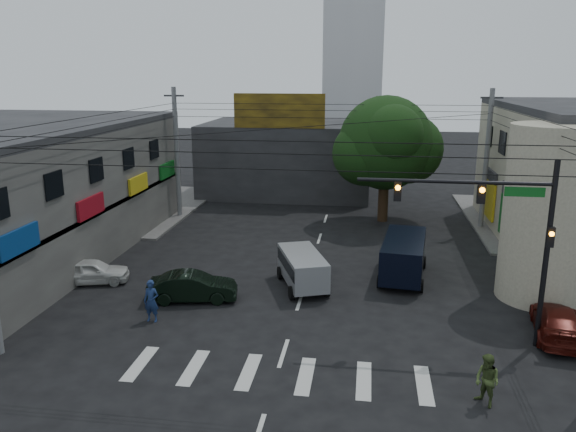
% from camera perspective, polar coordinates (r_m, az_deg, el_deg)
% --- Properties ---
extents(ground, '(160.00, 160.00, 0.00)m').
position_cam_1_polar(ground, '(24.22, 0.63, -10.44)').
color(ground, black).
rests_on(ground, ground).
extents(sidewalk_far_left, '(16.00, 16.00, 0.15)m').
position_cam_1_polar(sidewalk_far_left, '(46.06, -18.97, 0.96)').
color(sidewalk_far_left, '#514F4C').
rests_on(sidewalk_far_left, ground).
extents(corner_column, '(4.00, 4.00, 8.00)m').
position_cam_1_polar(corner_column, '(27.73, 25.01, 0.16)').
color(corner_column, gray).
rests_on(corner_column, ground).
extents(building_far, '(14.00, 10.00, 6.00)m').
position_cam_1_polar(building_far, '(48.81, 0.03, 5.97)').
color(building_far, '#232326').
rests_on(building_far, ground).
extents(billboard, '(7.00, 0.30, 2.60)m').
position_cam_1_polar(billboard, '(43.53, -0.90, 10.64)').
color(billboard, olive).
rests_on(billboard, building_far).
extents(street_tree, '(6.40, 6.40, 8.70)m').
position_cam_1_polar(street_tree, '(39.08, 9.89, 7.30)').
color(street_tree, black).
rests_on(street_tree, ground).
extents(traffic_gantry, '(7.10, 0.35, 7.20)m').
position_cam_1_polar(traffic_gantry, '(22.02, 20.92, -0.63)').
color(traffic_gantry, black).
rests_on(traffic_gantry, ground).
extents(utility_pole_far_left, '(0.32, 0.32, 9.20)m').
position_cam_1_polar(utility_pole_far_left, '(40.47, -11.23, 6.23)').
color(utility_pole_far_left, '#59595B').
rests_on(utility_pole_far_left, ground).
extents(utility_pole_far_right, '(0.32, 0.32, 9.20)m').
position_cam_1_polar(utility_pole_far_right, '(38.94, 19.51, 5.36)').
color(utility_pole_far_right, '#59595B').
rests_on(utility_pole_far_right, ground).
extents(dark_sedan, '(2.89, 4.54, 1.32)m').
position_cam_1_polar(dark_sedan, '(26.20, -9.65, -7.10)').
color(dark_sedan, black).
rests_on(dark_sedan, ground).
extents(white_compact, '(3.26, 4.34, 1.23)m').
position_cam_1_polar(white_compact, '(29.55, -19.33, -5.32)').
color(white_compact, silver).
rests_on(white_compact, ground).
extents(maroon_sedan, '(3.18, 4.88, 1.25)m').
position_cam_1_polar(maroon_sedan, '(24.90, 25.69, -9.68)').
color(maroon_sedan, '#3D0D08').
rests_on(maroon_sedan, ground).
extents(silver_minivan, '(5.08, 4.27, 1.72)m').
position_cam_1_polar(silver_minivan, '(27.29, 1.48, -5.57)').
color(silver_minivan, gray).
rests_on(silver_minivan, ground).
extents(navy_van, '(5.65, 3.21, 2.07)m').
position_cam_1_polar(navy_van, '(29.09, 11.65, -4.21)').
color(navy_van, black).
rests_on(navy_van, ground).
extents(traffic_officer, '(0.71, 0.51, 1.81)m').
position_cam_1_polar(traffic_officer, '(24.38, -13.71, -8.39)').
color(traffic_officer, navy).
rests_on(traffic_officer, ground).
extents(pedestrian_olive, '(1.46, 1.46, 1.72)m').
position_cam_1_polar(pedestrian_olive, '(19.24, 19.57, -15.49)').
color(pedestrian_olive, '#384921').
rests_on(pedestrian_olive, ground).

